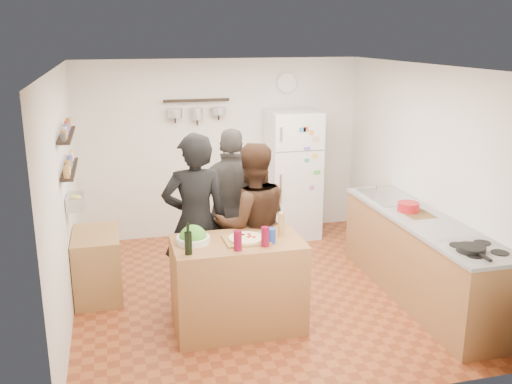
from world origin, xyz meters
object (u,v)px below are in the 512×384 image
object	(u,v)px
person_back	(234,209)
wall_clock	(287,83)
person_left	(196,222)
fridge	(292,174)
salt_canister	(271,236)
red_bowl	(408,207)
skillet	(471,249)
person_center	(252,224)
counter_run	(421,259)
salad_bowl	(193,240)
wine_bottle	(188,243)
side_table	(98,265)
prep_island	(238,284)
pepper_mill	(281,226)

from	to	relation	value
person_back	wall_clock	xyz separation A→B (m)	(1.17, 1.82, 1.23)
person_left	fridge	distance (m)	2.52
salt_canister	red_bowl	xyz separation A→B (m)	(1.74, 0.55, -0.01)
person_left	skillet	xyz separation A→B (m)	(2.31, -1.38, 0.00)
person_center	salt_canister	bearing A→B (deg)	90.10
counter_run	person_left	bearing A→B (deg)	170.48
salt_canister	person_left	xyz separation A→B (m)	(-0.62, 0.69, -0.04)
red_bowl	salt_canister	bearing A→B (deg)	-162.60
salad_bowl	wine_bottle	bearing A→B (deg)	-106.50
wine_bottle	wall_clock	size ratio (longest dim) A/B	0.70
salad_bowl	person_left	xyz separation A→B (m)	(0.10, 0.52, 0.00)
wall_clock	side_table	world-z (taller)	wall_clock
person_center	person_left	bearing A→B (deg)	-3.82
wine_bottle	red_bowl	size ratio (longest dim) A/B	0.87
side_table	prep_island	bearing A→B (deg)	-38.28
salt_canister	counter_run	distance (m)	1.89
person_back	person_center	bearing A→B (deg)	121.58
red_bowl	person_center	bearing A→B (deg)	176.10
skillet	wine_bottle	bearing A→B (deg)	166.56
person_center	skillet	world-z (taller)	person_center
skillet	person_back	bearing A→B (deg)	135.42
salad_bowl	person_back	distance (m)	1.10
prep_island	counter_run	xyz separation A→B (m)	(2.09, 0.16, -0.01)
person_back	side_table	distance (m)	1.62
red_bowl	fridge	bearing A→B (deg)	108.96
red_bowl	side_table	world-z (taller)	red_bowl
prep_island	person_center	distance (m)	0.74
counter_run	wall_clock	xyz separation A→B (m)	(-0.75, 2.63, 1.70)
person_center	side_table	distance (m)	1.78
wine_bottle	salt_canister	size ratio (longest dim) A/B	1.49
wall_clock	side_table	xyz separation A→B (m)	(-2.69, -1.73, -1.78)
person_back	side_table	xyz separation A→B (m)	(-1.52, 0.09, -0.55)
salt_canister	person_left	distance (m)	0.93
prep_island	pepper_mill	world-z (taller)	pepper_mill
salad_bowl	counter_run	size ratio (longest dim) A/B	0.12
person_center	fridge	xyz separation A→B (m)	(1.06, 1.92, 0.02)
salad_bowl	side_table	world-z (taller)	salad_bowl
fridge	side_table	world-z (taller)	fridge
person_center	fridge	bearing A→B (deg)	-120.81
person_left	wall_clock	distance (m)	3.03
red_bowl	wall_clock	distance (m)	2.74
pepper_mill	red_bowl	distance (m)	1.63
counter_run	wall_clock	bearing A→B (deg)	105.92
prep_island	salad_bowl	bearing A→B (deg)	173.21
salad_bowl	red_bowl	size ratio (longest dim) A/B	1.32
red_bowl	wall_clock	bearing A→B (deg)	106.47
salt_canister	fridge	xyz separation A→B (m)	(1.04, 2.58, -0.08)
prep_island	wall_clock	bearing A→B (deg)	64.37
wine_bottle	person_left	distance (m)	0.81
pepper_mill	prep_island	bearing A→B (deg)	-173.66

